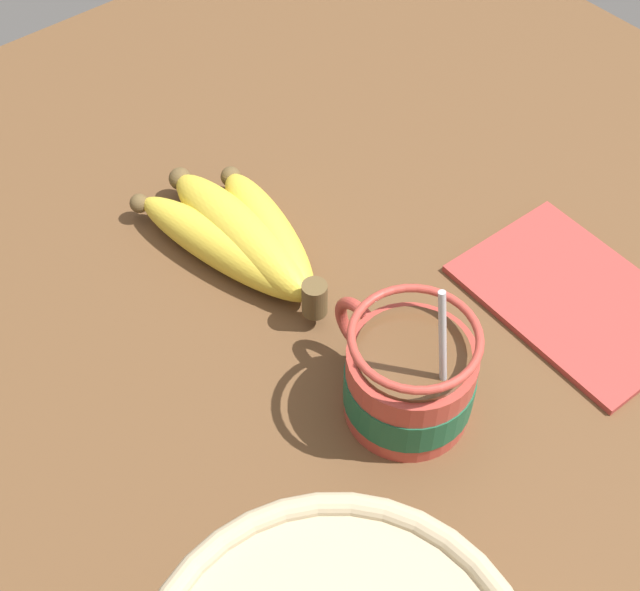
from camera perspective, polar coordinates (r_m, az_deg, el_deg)
name	(u,v)px	position (r cm, az deg, el deg)	size (l,w,h in cm)	color
table	(334,381)	(68.65, 0.92, -5.51)	(108.78, 108.78, 3.16)	brown
coffee_mug	(408,379)	(62.72, 5.68, -5.31)	(12.48, 9.25, 14.59)	#B23D33
banana_bunch	(241,238)	(73.51, -5.06, 3.68)	(20.44, 11.67, 4.45)	brown
napkin	(576,298)	(74.11, 16.05, -0.17)	(18.23, 13.06, 0.60)	#A33833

